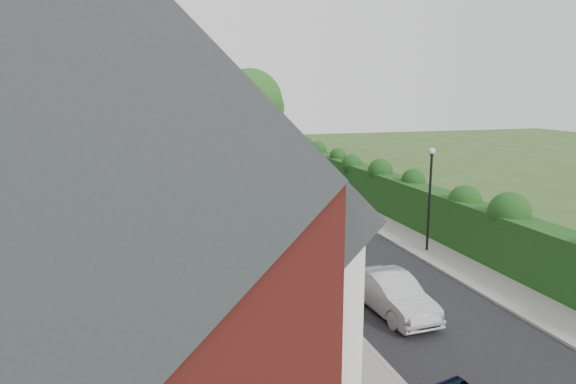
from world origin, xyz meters
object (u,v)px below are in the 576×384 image
object	(u,v)px
car_black	(208,157)
horse_cart	(296,197)
car_grey	(222,163)
car_red	(247,185)
car_white	(295,221)
car_beige	(240,178)
car_silver_a	(392,294)
car_silver_b	(309,248)
lamppost	(430,186)
horse	(306,213)
car_green	(261,197)

from	to	relation	value
car_black	horse_cart	bearing A→B (deg)	-90.93
car_grey	car_red	bearing A→B (deg)	-101.82
car_white	car_beige	distance (m)	15.13
car_black	horse_cart	world-z (taller)	horse_cart
car_silver_a	car_beige	distance (m)	25.59
car_beige	car_grey	world-z (taller)	car_beige
car_silver_b	car_black	xyz separation A→B (m)	(0.07, 33.52, 0.04)
car_silver_a	lamppost	bearing A→B (deg)	45.78
lamppost	car_red	size ratio (longest dim) A/B	1.19
car_silver_b	horse	world-z (taller)	horse
car_silver_a	horse	xyz separation A→B (m)	(0.90, 12.30, 0.05)
car_beige	car_green	bearing A→B (deg)	-85.46
lamppost	car_white	xyz separation A→B (m)	(-5.34, 4.67, -2.50)
car_grey	car_black	distance (m)	4.57
car_green	car_red	distance (m)	4.91
car_silver_b	car_beige	distance (m)	19.83
car_beige	car_black	xyz separation A→B (m)	(-0.71, 13.70, 0.09)
car_red	horse	distance (m)	10.14
car_grey	car_white	bearing A→B (deg)	-101.20
car_silver_a	car_green	bearing A→B (deg)	88.50
car_green	car_white	bearing A→B (deg)	-95.73
car_white	car_green	bearing A→B (deg)	101.91
car_green	horse_cart	world-z (taller)	horse_cart
car_black	horse_cart	xyz separation A→B (m)	(1.96, -25.04, 0.49)
lamppost	horse	world-z (taller)	lamppost
car_beige	car_black	size ratio (longest dim) A/B	1.09
car_red	car_grey	world-z (taller)	car_red
car_green	horse	world-z (taller)	horse
car_white	car_red	world-z (taller)	car_white
car_silver_a	car_white	size ratio (longest dim) A/B	0.78
car_red	horse_cart	bearing A→B (deg)	-90.47
car_beige	car_white	bearing A→B (deg)	-83.84
horse_cart	lamppost	bearing A→B (deg)	-64.13
lamppost	horse_cart	xyz separation A→B (m)	(-4.10, 8.46, -2.01)
car_white	car_beige	xyz separation A→B (m)	(-0.01, 15.13, -0.09)
car_beige	horse_cart	distance (m)	11.42
lamppost	car_red	bearing A→B (deg)	108.21
car_white	horse_cart	distance (m)	4.02
car_red	horse_cart	world-z (taller)	horse_cart
car_red	car_silver_b	bearing A→B (deg)	-102.25
car_red	car_black	bearing A→B (deg)	82.18
car_green	car_beige	bearing A→B (deg)	80.75
horse	horse_cart	size ratio (longest dim) A/B	0.58
car_red	horse	world-z (taller)	horse
lamppost	car_green	size ratio (longest dim) A/B	1.20
horse	lamppost	bearing A→B (deg)	120.65
lamppost	car_beige	xyz separation A→B (m)	(-5.35, 19.80, -2.59)
car_black	car_silver_a	bearing A→B (deg)	-93.85
car_silver_a	car_beige	world-z (taller)	car_beige
horse_cart	car_silver_a	bearing A→B (deg)	-93.59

